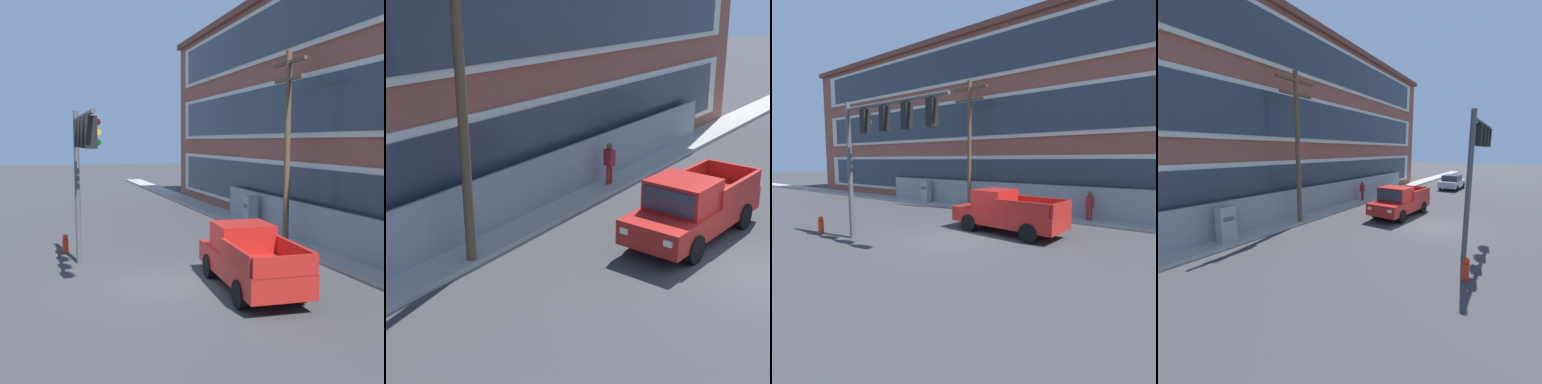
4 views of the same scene
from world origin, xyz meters
TOP-DOWN VIEW (x-y plane):
  - ground_plane at (0.00, 0.00)m, footprint 160.00×160.00m
  - sidewalk_building_side at (0.00, 7.16)m, footprint 80.00×1.64m
  - chain_link_fence at (0.31, 7.47)m, footprint 24.73×0.06m
  - pickup_truck_red at (1.21, 2.51)m, footprint 5.33×2.31m
  - utility_pole_near_corner at (-3.71, 6.57)m, footprint 2.61×0.26m
  - pedestrian_near_cabinet at (3.81, 6.90)m, footprint 0.35×0.45m

SIDE VIEW (x-z plane):
  - ground_plane at x=0.00m, z-range 0.00..0.00m
  - sidewalk_building_side at x=0.00m, z-range 0.00..0.16m
  - pickup_truck_red at x=1.21m, z-range -0.04..1.91m
  - chain_link_fence at x=0.31m, z-range 0.02..1.92m
  - pedestrian_near_cabinet at x=3.81m, z-range 0.13..1.82m
  - utility_pole_near_corner at x=-3.71m, z-range 0.48..8.85m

